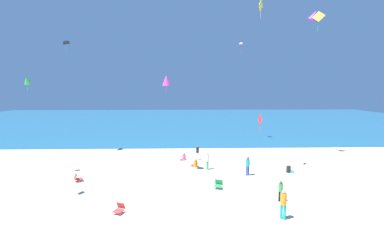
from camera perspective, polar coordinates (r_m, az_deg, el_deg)
ground_plane at (r=23.79m, az=-0.10°, el=-10.84°), size 120.00×120.00×0.00m
ocean_water at (r=61.49m, az=-1.07°, el=0.06°), size 120.00×60.00×0.05m
dune_mound at (r=26.81m, az=32.98°, el=-9.92°), size 8.09×5.66×1.47m
beach_chair_far_left at (r=19.60m, az=5.86°, el=-13.89°), size 0.72×0.75×0.62m
beach_chair_mid_beach at (r=16.56m, az=-15.68°, el=-18.23°), size 0.71×0.77×0.59m
beach_chair_far_right at (r=22.63m, az=-23.91°, el=-11.57°), size 0.80×0.79×0.64m
person_0 at (r=15.87m, az=19.47°, el=-16.70°), size 0.48×0.48×1.70m
person_1 at (r=18.09m, az=18.92°, el=-14.31°), size 0.38×0.38×1.39m
person_2 at (r=26.80m, az=1.22°, el=-6.96°), size 0.39×0.39×1.46m
person_3 at (r=22.45m, az=12.17°, el=-9.57°), size 0.41×0.41×1.63m
person_4 at (r=26.69m, az=-1.84°, el=-8.25°), size 0.68×0.49×0.77m
person_5 at (r=24.39m, az=20.58°, el=-10.13°), size 0.66×0.43×0.78m
person_6 at (r=24.44m, az=0.72°, el=-9.63°), size 0.69×0.70×0.81m
person_7 at (r=23.59m, az=3.44°, el=-8.77°), size 0.38×0.38×1.53m
kite_purple at (r=30.73m, az=25.24°, el=20.11°), size 1.42×1.24×1.78m
kite_orange at (r=23.69m, az=26.11°, el=19.71°), size 0.81×0.52×1.57m
kite_red at (r=17.33m, az=14.73°, el=-0.01°), size 0.08×0.68×1.34m
kite_pink at (r=37.38m, az=10.77°, el=16.30°), size 0.67×0.86×1.38m
kite_magenta at (r=21.76m, az=-5.67°, el=8.67°), size 1.04×1.04×1.57m
kite_green at (r=24.73m, az=-32.56°, el=7.40°), size 0.65×0.82×1.26m
kite_black at (r=31.72m, az=-26.16°, el=15.21°), size 0.78×0.94×1.38m
kite_yellow at (r=23.58m, az=14.91°, el=23.14°), size 0.53×0.82×1.53m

